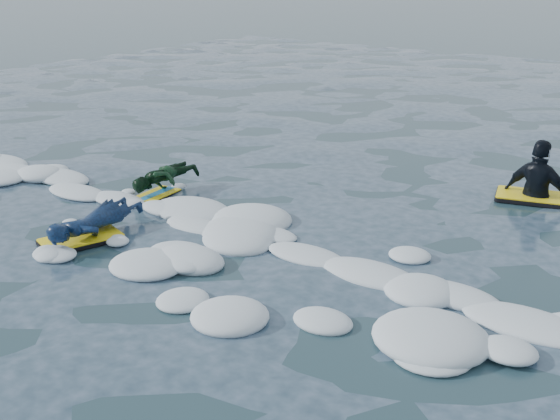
{
  "coord_description": "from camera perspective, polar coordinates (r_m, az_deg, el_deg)",
  "views": [
    {
      "loc": [
        6.07,
        -5.16,
        3.51
      ],
      "look_at": [
        1.12,
        1.6,
        0.47
      ],
      "focal_mm": 45.0,
      "sensor_mm": 36.0,
      "label": 1
    }
  ],
  "objects": [
    {
      "name": "foam_band",
      "position": [
        9.36,
        -7.6,
        -2.29
      ],
      "size": [
        12.0,
        3.1,
        0.3
      ],
      "primitive_type": null,
      "color": "silver",
      "rests_on": "ground"
    },
    {
      "name": "ground",
      "position": [
        8.71,
        -12.28,
        -4.33
      ],
      "size": [
        120.0,
        120.0,
        0.0
      ],
      "primitive_type": "plane",
      "color": "#162D35",
      "rests_on": "ground"
    },
    {
      "name": "waiting_rider_unit",
      "position": [
        11.38,
        20.13,
        0.95
      ],
      "size": [
        1.33,
        0.95,
        1.8
      ],
      "rotation": [
        0.0,
        0.0,
        0.27
      ],
      "color": "black",
      "rests_on": "ground"
    },
    {
      "name": "prone_woman_unit",
      "position": [
        9.55,
        -14.92,
        -1.03
      ],
      "size": [
        0.85,
        1.62,
        0.4
      ],
      "rotation": [
        0.0,
        0.0,
        1.25
      ],
      "color": "black",
      "rests_on": "ground"
    },
    {
      "name": "prone_child_unit",
      "position": [
        11.08,
        -9.33,
        2.4
      ],
      "size": [
        0.69,
        1.19,
        0.44
      ],
      "rotation": [
        0.0,
        0.0,
        1.67
      ],
      "color": "black",
      "rests_on": "ground"
    }
  ]
}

